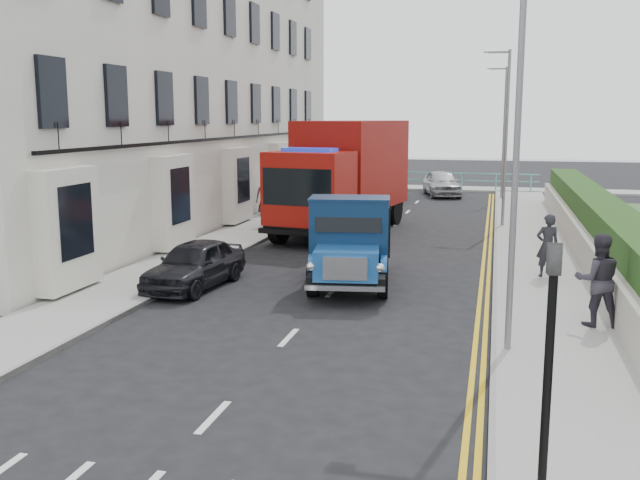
{
  "coord_description": "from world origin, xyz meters",
  "views": [
    {
      "loc": [
        3.95,
        -15.35,
        4.43
      ],
      "look_at": [
        -0.23,
        1.61,
        1.4
      ],
      "focal_mm": 40.0,
      "sensor_mm": 36.0,
      "label": 1
    }
  ],
  "objects": [
    {
      "name": "pedestrian_west_near",
      "position": [
        -4.75,
        11.62,
        0.93
      ],
      "size": [
        0.97,
        0.94,
        1.63
      ],
      "primitive_type": "imported",
      "rotation": [
        0.0,
        0.0,
        3.89
      ],
      "color": "#1B1C30",
      "rests_on": "pavement_west"
    },
    {
      "name": "lamp_near",
      "position": [
        4.18,
        -2.0,
        4.0
      ],
      "size": [
        1.23,
        0.18,
        7.0
      ],
      "color": "slate",
      "rests_on": "ground"
    },
    {
      "name": "lamp_mid",
      "position": [
        4.18,
        14.0,
        4.0
      ],
      "size": [
        1.23,
        0.18,
        7.0
      ],
      "color": "slate",
      "rests_on": "ground"
    },
    {
      "name": "promenade",
      "position": [
        0.0,
        29.0,
        0.06
      ],
      "size": [
        30.0,
        2.5,
        0.12
      ],
      "primitive_type": "cube",
      "color": "gray",
      "rests_on": "ground"
    },
    {
      "name": "parked_car_front",
      "position": [
        -3.6,
        1.57,
        0.63
      ],
      "size": [
        1.83,
        3.81,
        1.26
      ],
      "primitive_type": "imported",
      "rotation": [
        0.0,
        0.0,
        -0.09
      ],
      "color": "black",
      "rests_on": "ground"
    },
    {
      "name": "pedestrian_east_far",
      "position": [
        6.1,
        0.0,
        1.09
      ],
      "size": [
        1.02,
        0.84,
        1.95
      ],
      "primitive_type": "imported",
      "rotation": [
        0.0,
        0.0,
        3.26
      ],
      "color": "#312C36",
      "rests_on": "pavement_east"
    },
    {
      "name": "parked_car_mid",
      "position": [
        -3.6,
        11.78,
        0.61
      ],
      "size": [
        1.43,
        3.74,
        1.22
      ],
      "primitive_type": "imported",
      "rotation": [
        0.0,
        0.0,
        -0.04
      ],
      "color": "#6491D8",
      "rests_on": "ground"
    },
    {
      "name": "sea_plane",
      "position": [
        0.0,
        60.0,
        0.0
      ],
      "size": [
        120.0,
        120.0,
        0.0
      ],
      "primitive_type": "plane",
      "color": "slate",
      "rests_on": "ground"
    },
    {
      "name": "lamp_far",
      "position": [
        4.18,
        24.0,
        4.0
      ],
      "size": [
        1.23,
        0.18,
        7.0
      ],
      "color": "slate",
      "rests_on": "ground"
    },
    {
      "name": "pavement_west",
      "position": [
        -5.2,
        9.0,
        0.06
      ],
      "size": [
        2.4,
        38.0,
        0.12
      ],
      "primitive_type": "cube",
      "color": "gray",
      "rests_on": "ground"
    },
    {
      "name": "pedestrian_west_far",
      "position": [
        -6.0,
        14.77,
        0.97
      ],
      "size": [
        0.98,
        0.83,
        1.7
      ],
      "primitive_type": "imported",
      "rotation": [
        0.0,
        0.0,
        0.4
      ],
      "color": "#433130",
      "rests_on": "pavement_west"
    },
    {
      "name": "bedford_lorry",
      "position": [
        0.38,
        2.35,
        1.1
      ],
      "size": [
        2.65,
        5.25,
        2.39
      ],
      "rotation": [
        0.0,
        0.0,
        0.14
      ],
      "color": "black",
      "rests_on": "ground"
    },
    {
      "name": "traffic_signal",
      "position": [
        4.6,
        -7.5,
        2.07
      ],
      "size": [
        0.16,
        0.2,
        3.1
      ],
      "color": "black",
      "rests_on": "ground"
    },
    {
      "name": "seafront_railing",
      "position": [
        0.0,
        28.2,
        0.58
      ],
      "size": [
        13.0,
        0.08,
        1.11
      ],
      "color": "#59B2A5",
      "rests_on": "ground"
    },
    {
      "name": "red_lorry",
      "position": [
        -1.68,
        11.4,
        2.28
      ],
      "size": [
        4.05,
        8.5,
        4.27
      ],
      "rotation": [
        0.0,
        0.0,
        -0.16
      ],
      "color": "black",
      "rests_on": "ground"
    },
    {
      "name": "pedestrian_east_near",
      "position": [
        5.4,
        4.59,
        0.98
      ],
      "size": [
        0.72,
        0.57,
        1.72
      ],
      "primitive_type": "imported",
      "rotation": [
        0.0,
        0.0,
        3.42
      ],
      "color": "black",
      "rests_on": "pavement_east"
    },
    {
      "name": "pavement_east",
      "position": [
        5.3,
        9.0,
        0.06
      ],
      "size": [
        2.6,
        38.0,
        0.12
      ],
      "primitive_type": "cube",
      "color": "gray",
      "rests_on": "ground"
    },
    {
      "name": "ground",
      "position": [
        0.0,
        0.0,
        0.0
      ],
      "size": [
        120.0,
        120.0,
        0.0
      ],
      "primitive_type": "plane",
      "color": "black",
      "rests_on": "ground"
    },
    {
      "name": "garden_east",
      "position": [
        7.21,
        9.0,
        0.9
      ],
      "size": [
        1.45,
        28.0,
        1.75
      ],
      "color": "#B2AD9E",
      "rests_on": "ground"
    },
    {
      "name": "parked_car_rear",
      "position": [
        -2.6,
        15.41,
        0.75
      ],
      "size": [
        2.74,
        5.39,
        1.5
      ],
      "primitive_type": "imported",
      "rotation": [
        0.0,
        0.0,
        0.13
      ],
      "color": "#A9A7AC",
      "rests_on": "ground"
    },
    {
      "name": "seafront_car_left",
      "position": [
        -2.47,
        24.22,
        0.71
      ],
      "size": [
        4.08,
        5.58,
        1.41
      ],
      "primitive_type": "imported",
      "rotation": [
        0.0,
        0.0,
        3.53
      ],
      "color": "black",
      "rests_on": "ground"
    },
    {
      "name": "seafront_car_right",
      "position": [
        1.02,
        25.31,
        0.73
      ],
      "size": [
        2.73,
        4.56,
        1.45
      ],
      "primitive_type": "imported",
      "rotation": [
        0.0,
        0.0,
        0.25
      ],
      "color": "#A5A5A9",
      "rests_on": "ground"
    },
    {
      "name": "terrace_west",
      "position": [
        -9.47,
        13.0,
        7.17
      ],
      "size": [
        6.31,
        30.2,
        14.25
      ],
      "color": "silver",
      "rests_on": "ground"
    }
  ]
}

